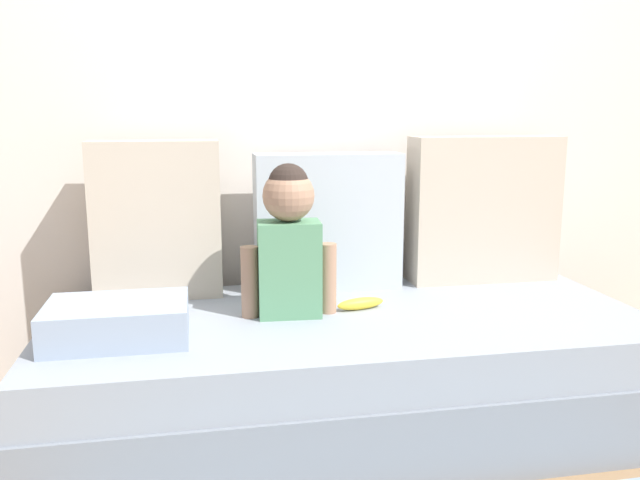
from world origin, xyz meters
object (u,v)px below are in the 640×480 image
banana (361,303)px  throw_pillow_center (328,221)px  throw_pillow_left (157,220)px  toddler (289,239)px  couch (348,370)px  throw_pillow_right (483,209)px  folded_blanket (118,321)px

banana → throw_pillow_center: bearing=99.7°
throw_pillow_left → toddler: size_ratio=1.12×
throw_pillow_left → throw_pillow_center: 0.62m
couch → toddler: bearing=170.5°
couch → throw_pillow_left: 0.85m
throw_pillow_center → banana: bearing=-80.3°
throw_pillow_right → banana: size_ratio=3.40×
couch → toddler: 0.49m
throw_pillow_right → toddler: bearing=-159.0°
throw_pillow_left → throw_pillow_center: size_ratio=1.03×
throw_pillow_left → toddler: throw_pillow_left is taller
toddler → throw_pillow_left: bearing=143.9°
throw_pillow_center → folded_blanket: bearing=-147.6°
throw_pillow_right → banana: bearing=-152.1°
throw_pillow_right → couch: bearing=-151.0°
throw_pillow_left → folded_blanket: bearing=-102.1°
throw_pillow_right → banana: (-0.56, -0.30, -0.26)m
throw_pillow_left → throw_pillow_center: (0.62, 0.00, -0.03)m
folded_blanket → toddler: bearing=15.2°
banana → folded_blanket: (-0.76, -0.15, 0.04)m
throw_pillow_center → folded_blanket: (-0.71, -0.45, -0.20)m
banana → couch: bearing=-140.5°
couch → throw_pillow_right: 0.85m
toddler → banana: 0.33m
throw_pillow_center → throw_pillow_right: (0.62, 0.00, 0.03)m
toddler → folded_blanket: toddler is taller
throw_pillow_right → toddler: throw_pillow_right is taller
throw_pillow_center → toddler: size_ratio=1.09×
throw_pillow_left → throw_pillow_center: bearing=0.0°
couch → banana: 0.23m
folded_blanket → throw_pillow_right: bearing=18.8°
couch → folded_blanket: 0.76m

